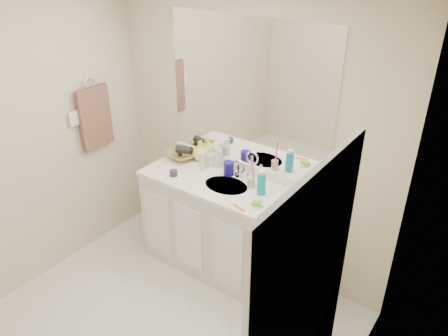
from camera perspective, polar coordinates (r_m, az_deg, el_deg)
name	(u,v)px	position (r m, az deg, el deg)	size (l,w,h in m)	color
wall_back	(247,137)	(3.60, 3.03, 4.08)	(2.60, 0.02, 2.40)	beige
wall_left	(11,153)	(3.70, -26.06, 1.82)	(0.02, 2.60, 2.40)	beige
wall_right	(331,299)	(2.12, 13.77, -16.27)	(0.02, 2.60, 2.40)	beige
vanity_cabinet	(227,230)	(3.79, 0.45, -8.09)	(1.50, 0.55, 0.85)	silver
countertop	(228,186)	(3.55, 0.47, -2.33)	(1.52, 0.57, 0.03)	white
backsplash	(245,168)	(3.71, 2.80, 0.05)	(1.52, 0.03, 0.08)	white
sink_basin	(226,186)	(3.53, 0.28, -2.42)	(0.37, 0.37, 0.02)	#B2AF9C
faucet	(239,171)	(3.63, 1.94, -0.34)	(0.02, 0.02, 0.11)	silver
mirror	(248,95)	(3.46, 3.13, 9.51)	(1.48, 0.01, 1.20)	white
blue_mug	(229,168)	(3.65, 0.62, -0.06)	(0.09, 0.09, 0.12)	navy
tan_cup	(251,182)	(3.49, 3.58, -1.89)	(0.06, 0.06, 0.08)	tan
toothbrush	(253,171)	(3.43, 3.78, -0.35)	(0.01, 0.01, 0.22)	#DC3A7E
mouthwash_bottle	(261,185)	(3.39, 4.91, -2.16)	(0.07, 0.07, 0.16)	#0D87A7
soap_dish	(257,205)	(3.27, 4.33, -4.90)	(0.09, 0.07, 0.01)	white
green_soap	(257,203)	(3.26, 4.34, -4.61)	(0.07, 0.05, 0.03)	#66B82C
orange_comb	(239,208)	(3.24, 1.97, -5.20)	(0.12, 0.02, 0.00)	orange
dark_jar	(174,173)	(3.68, -6.60, -0.67)	(0.07, 0.07, 0.05)	#2C2B31
extra_white_bottle	(203,161)	(3.73, -2.79, 0.86)	(0.05, 0.05, 0.16)	silver
soap_bottle_white	(219,155)	(3.77, -0.67, 1.76)	(0.08, 0.08, 0.22)	silver
soap_bottle_cream	(210,157)	(3.79, -1.87, 1.42)	(0.07, 0.08, 0.16)	#F1E6C5
soap_bottle_yellow	(201,150)	(3.89, -3.06, 2.30)	(0.14, 0.14, 0.18)	#F0F05D
wicker_basket	(183,155)	(3.96, -5.42, 1.73)	(0.27, 0.27, 0.07)	olive
hair_dryer	(184,150)	(3.92, -5.24, 2.40)	(0.07, 0.07, 0.14)	black
towel_ring	(89,84)	(3.94, -17.24, 10.44)	(0.11, 0.11, 0.01)	silver
hand_towel	(95,118)	(4.02, -16.46, 6.34)	(0.04, 0.32, 0.55)	#4A3227
switch_plate	(74,119)	(3.91, -19.02, 6.13)	(0.01, 0.09, 0.13)	white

